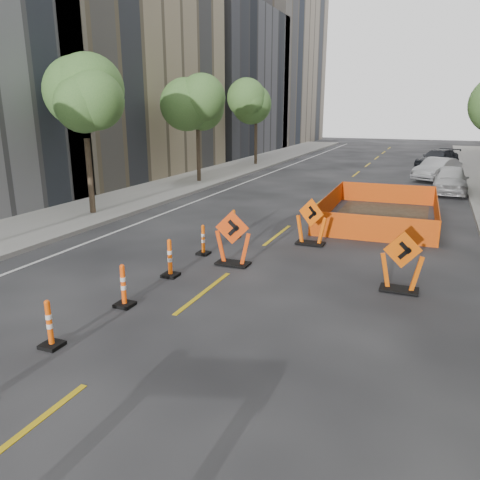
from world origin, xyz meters
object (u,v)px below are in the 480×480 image
at_px(channelizer_4, 170,258).
at_px(channelizer_5, 203,240).
at_px(chevron_sign_right, 402,262).
at_px(parked_car_near, 450,180).
at_px(channelizer_2, 49,324).
at_px(chevron_sign_center, 311,222).
at_px(parked_car_mid, 437,169).
at_px(channelizer_3, 123,285).
at_px(channelizer_6, 234,224).
at_px(chevron_sign_left, 233,238).
at_px(parked_car_far, 438,159).

height_order(channelizer_4, channelizer_5, channelizer_4).
relative_size(chevron_sign_right, parked_car_near, 0.36).
bearing_deg(channelizer_5, channelizer_2, -90.23).
distance_m(chevron_sign_center, parked_car_mid, 18.18).
bearing_deg(channelizer_5, channelizer_3, -88.47).
height_order(channelizer_3, parked_car_mid, parked_car_mid).
distance_m(channelizer_2, parked_car_near, 23.01).
bearing_deg(channelizer_3, channelizer_6, 89.93).
height_order(channelizer_3, chevron_sign_left, chevron_sign_left).
bearing_deg(chevron_sign_center, channelizer_3, -92.33).
height_order(channelizer_3, chevron_sign_center, chevron_sign_center).
height_order(chevron_sign_right, parked_car_near, chevron_sign_right).
bearing_deg(parked_car_near, channelizer_4, -111.81).
relative_size(chevron_sign_left, parked_car_mid, 0.38).
xyz_separation_m(channelizer_2, chevron_sign_center, (2.91, 8.93, 0.31)).
xyz_separation_m(channelizer_2, channelizer_5, (0.03, 6.52, -0.01)).
bearing_deg(chevron_sign_center, channelizer_6, -155.21).
height_order(channelizer_2, channelizer_3, channelizer_3).
xyz_separation_m(chevron_sign_center, parked_car_near, (4.55, 12.83, -0.06)).
height_order(channelizer_6, chevron_sign_left, chevron_sign_left).
bearing_deg(channelizer_6, parked_car_mid, 69.86).
xyz_separation_m(channelizer_3, channelizer_6, (0.01, 6.52, -0.00)).
bearing_deg(channelizer_3, parked_car_near, 69.52).
xyz_separation_m(channelizer_6, parked_car_far, (6.60, 24.90, 0.18)).
xyz_separation_m(channelizer_6, parked_car_mid, (6.60, 18.00, 0.19)).
bearing_deg(channelizer_5, chevron_sign_left, -24.83).
height_order(channelizer_2, parked_car_far, parked_car_far).
xyz_separation_m(channelizer_3, parked_car_far, (6.60, 31.42, 0.18)).
relative_size(chevron_sign_right, parked_car_far, 0.33).
height_order(channelizer_4, chevron_sign_right, chevron_sign_right).
relative_size(channelizer_5, parked_car_far, 0.20).
bearing_deg(channelizer_4, chevron_sign_left, 52.76).
distance_m(channelizer_3, parked_car_mid, 25.40).
height_order(channelizer_3, chevron_sign_right, chevron_sign_right).
height_order(chevron_sign_left, chevron_sign_center, chevron_sign_left).
bearing_deg(channelizer_4, parked_car_near, 67.11).
height_order(channelizer_5, channelizer_6, channelizer_6).
height_order(channelizer_5, chevron_sign_right, chevron_sign_right).
bearing_deg(parked_car_near, chevron_sign_left, -110.15).
distance_m(channelizer_2, channelizer_6, 8.70).
bearing_deg(parked_car_near, channelizer_3, -109.39).
bearing_deg(channelizer_5, chevron_sign_center, 39.91).
bearing_deg(parked_car_far, channelizer_6, -82.43).
xyz_separation_m(channelizer_6, parked_car_near, (7.31, 13.07, 0.22)).
bearing_deg(chevron_sign_left, chevron_sign_center, 50.03).
bearing_deg(chevron_sign_right, channelizer_2, -154.39).
xyz_separation_m(channelizer_4, parked_car_near, (7.35, 17.41, 0.20)).
height_order(channelizer_5, parked_car_near, parked_car_near).
xyz_separation_m(chevron_sign_right, parked_car_near, (1.40, 16.11, -0.05)).
distance_m(channelizer_2, chevron_sign_center, 9.40).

